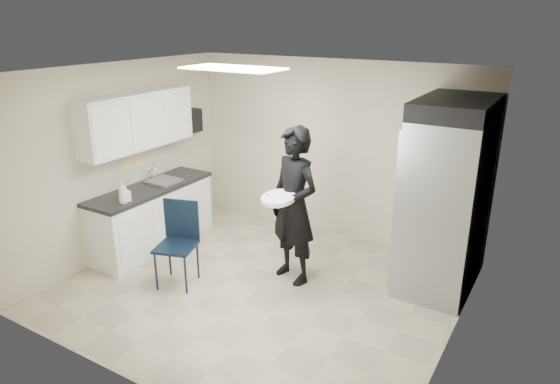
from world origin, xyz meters
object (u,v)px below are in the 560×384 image
Objects in this scene: folding_chair at (176,247)px; commercial_fridge at (446,203)px; lower_counter at (153,218)px; man_tuxedo at (294,206)px.

commercial_fridge is at bearing 14.31° from folding_chair.
folding_chair is (-2.75, -1.72, -0.54)m from commercial_fridge.
lower_counter is 3.98m from commercial_fridge.
lower_counter is at bearing -156.39° from man_tuxedo.
folding_chair is 1.52m from man_tuxedo.
folding_chair is at bearing -32.11° from lower_counter.
man_tuxedo is (-1.60, -0.85, -0.07)m from commercial_fridge.
commercial_fridge is 1.07× the size of man_tuxedo.
folding_chair is 0.52× the size of man_tuxedo.
commercial_fridge reaches higher than folding_chair.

